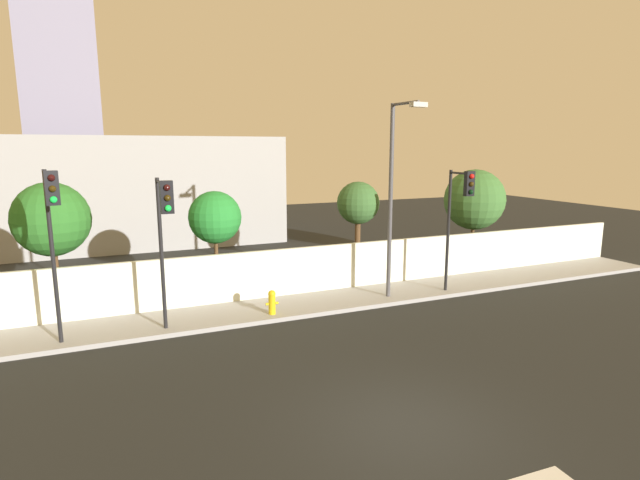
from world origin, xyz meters
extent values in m
plane|color=black|center=(0.00, 0.00, 0.00)|extent=(80.00, 80.00, 0.00)
cube|color=#9E9E9E|center=(0.00, 8.20, 0.07)|extent=(36.00, 2.40, 0.15)
cube|color=white|center=(0.00, 9.49, 1.05)|extent=(36.00, 0.18, 1.80)
cylinder|color=black|center=(6.74, 7.55, 2.53)|extent=(0.12, 0.12, 4.76)
cylinder|color=black|center=(6.70, 6.97, 4.81)|extent=(0.15, 1.17, 0.08)
cube|color=black|center=(6.67, 6.38, 4.46)|extent=(0.35, 0.22, 0.90)
sphere|color=red|center=(6.66, 6.26, 4.73)|extent=(0.18, 0.18, 0.18)
sphere|color=#33260A|center=(6.66, 6.26, 4.45)|extent=(0.18, 0.18, 0.18)
sphere|color=black|center=(6.66, 6.26, 4.17)|extent=(0.18, 0.18, 0.18)
cylinder|color=black|center=(-6.95, 7.55, 2.66)|extent=(0.12, 0.12, 5.01)
cylinder|color=black|center=(-6.84, 7.05, 5.06)|extent=(0.31, 1.02, 0.08)
cube|color=black|center=(-6.72, 6.55, 4.71)|extent=(0.38, 0.27, 0.90)
sphere|color=black|center=(-6.69, 6.43, 4.98)|extent=(0.18, 0.18, 0.18)
sphere|color=#33260A|center=(-6.69, 6.43, 4.70)|extent=(0.18, 0.18, 0.18)
sphere|color=#19F24C|center=(-6.69, 6.43, 4.42)|extent=(0.18, 0.18, 0.18)
cylinder|color=black|center=(-4.01, 7.55, 2.51)|extent=(0.12, 0.12, 4.71)
cylinder|color=black|center=(-3.97, 6.78, 4.76)|extent=(0.17, 1.55, 0.08)
cube|color=black|center=(-3.92, 6.00, 4.41)|extent=(0.35, 0.22, 0.90)
sphere|color=black|center=(-3.92, 5.88, 4.68)|extent=(0.18, 0.18, 0.18)
sphere|color=#33260A|center=(-3.92, 5.88, 4.40)|extent=(0.18, 0.18, 0.18)
sphere|color=#19F24C|center=(-3.92, 5.88, 4.12)|extent=(0.18, 0.18, 0.18)
cylinder|color=#4C4C51|center=(4.21, 7.75, 3.73)|extent=(0.16, 0.16, 7.15)
cylinder|color=#4C4C51|center=(4.27, 7.04, 7.25)|extent=(0.22, 1.44, 0.10)
cube|color=beige|center=(4.33, 6.32, 7.15)|extent=(0.62, 0.29, 0.16)
cylinder|color=gold|center=(-0.52, 7.50, 0.49)|extent=(0.24, 0.24, 0.67)
sphere|color=gold|center=(-0.52, 7.50, 0.86)|extent=(0.26, 0.26, 0.26)
cylinder|color=gold|center=(-0.69, 7.50, 0.52)|extent=(0.10, 0.09, 0.09)
cylinder|color=gold|center=(-0.35, 7.50, 0.52)|extent=(0.10, 0.09, 0.09)
cylinder|color=brown|center=(-7.22, 10.92, 1.33)|extent=(0.17, 0.17, 2.65)
sphere|color=#2C7026|center=(-7.22, 10.92, 3.35)|extent=(2.53, 2.53, 2.53)
cylinder|color=brown|center=(-1.67, 10.92, 1.28)|extent=(0.15, 0.15, 2.55)
sphere|color=#258732|center=(-1.67, 10.92, 3.11)|extent=(2.02, 2.02, 2.02)
cylinder|color=brown|center=(4.52, 10.92, 1.45)|extent=(0.24, 0.24, 2.90)
sphere|color=#38642F|center=(4.52, 10.92, 3.40)|extent=(1.84, 1.84, 1.84)
cylinder|color=brown|center=(10.83, 10.92, 1.24)|extent=(0.17, 0.17, 2.49)
sphere|color=#3D6F32|center=(10.83, 10.92, 3.29)|extent=(2.90, 2.90, 2.90)
cube|color=#A3A3A3|center=(-3.21, 23.49, 3.19)|extent=(15.62, 6.00, 6.39)
cube|color=gray|center=(-8.02, 35.49, 14.65)|extent=(5.28, 5.00, 29.29)
camera|label=1|loc=(-5.38, -8.01, 5.73)|focal=27.80mm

